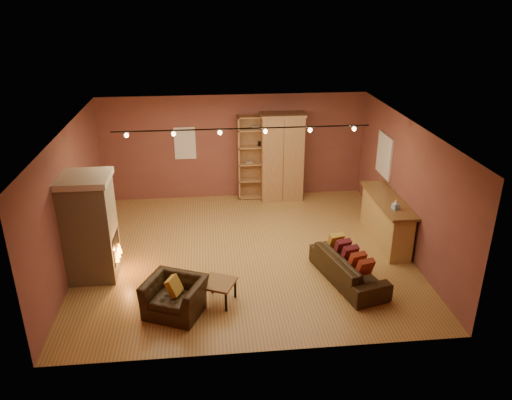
{
  "coord_description": "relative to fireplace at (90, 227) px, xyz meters",
  "views": [
    {
      "loc": [
        -0.74,
        -9.54,
        5.34
      ],
      "look_at": [
        0.27,
        0.2,
        1.14
      ],
      "focal_mm": 35.0,
      "sensor_mm": 36.0,
      "label": 1
    }
  ],
  "objects": [
    {
      "name": "armoire",
      "position": [
        4.28,
        3.55,
        0.12
      ],
      "size": [
        1.16,
        0.66,
        2.35
      ],
      "color": "tan",
      "rests_on": "floor"
    },
    {
      "name": "floor",
      "position": [
        3.04,
        0.6,
        -1.06
      ],
      "size": [
        7.0,
        7.0,
        0.0
      ],
      "primitive_type": "plane",
      "color": "olive",
      "rests_on": "ground"
    },
    {
      "name": "bookcase",
      "position": [
        3.59,
        3.73,
        0.1
      ],
      "size": [
        0.93,
        0.36,
        2.28
      ],
      "color": "tan",
      "rests_on": "floor"
    },
    {
      "name": "fireplace",
      "position": [
        0.0,
        0.0,
        0.0
      ],
      "size": [
        1.01,
        0.98,
        2.12
      ],
      "color": "#C4B388",
      "rests_on": "floor"
    },
    {
      "name": "ceiling",
      "position": [
        3.04,
        0.6,
        1.74
      ],
      "size": [
        7.0,
        7.0,
        0.0
      ],
      "primitive_type": "plane",
      "rotation": [
        3.14,
        0.0,
        0.0
      ],
      "color": "brown",
      "rests_on": "back_wall"
    },
    {
      "name": "right_window",
      "position": [
        6.51,
        2.0,
        0.59
      ],
      "size": [
        0.05,
        0.9,
        1.0
      ],
      "primitive_type": "cube",
      "color": "white",
      "rests_on": "right_wall"
    },
    {
      "name": "back_window",
      "position": [
        1.74,
        3.83,
        0.49
      ],
      "size": [
        0.56,
        0.04,
        0.86
      ],
      "primitive_type": "cube",
      "color": "white",
      "rests_on": "back_wall"
    },
    {
      "name": "coffee_table",
      "position": [
        2.42,
        -1.2,
        -0.7
      ],
      "size": [
        0.73,
        0.73,
        0.42
      ],
      "rotation": [
        0.0,
        0.0,
        -0.43
      ],
      "color": "brown",
      "rests_on": "floor"
    },
    {
      "name": "bar_counter",
      "position": [
        6.24,
        0.8,
        -0.53
      ],
      "size": [
        0.59,
        2.19,
        1.05
      ],
      "color": "tan",
      "rests_on": "floor"
    },
    {
      "name": "track_rail",
      "position": [
        3.04,
        0.8,
        1.63
      ],
      "size": [
        5.2,
        0.09,
        0.13
      ],
      "color": "black",
      "rests_on": "ceiling"
    },
    {
      "name": "tissue_box",
      "position": [
        6.19,
        0.24,
        0.08
      ],
      "size": [
        0.14,
        0.14,
        0.21
      ],
      "rotation": [
        0.0,
        0.0,
        0.3
      ],
      "color": "#83AFD2",
      "rests_on": "bar_counter"
    },
    {
      "name": "armchair",
      "position": [
        1.64,
        -1.44,
        -0.63
      ],
      "size": [
        1.16,
        0.99,
        0.86
      ],
      "rotation": [
        0.0,
        0.0,
        -0.41
      ],
      "color": "black",
      "rests_on": "floor"
    },
    {
      "name": "back_wall",
      "position": [
        3.04,
        3.85,
        0.34
      ],
      "size": [
        7.0,
        0.02,
        2.8
      ],
      "primitive_type": "cube",
      "color": "brown",
      "rests_on": "floor"
    },
    {
      "name": "loveseat",
      "position": [
        4.97,
        -0.74,
        -0.67
      ],
      "size": [
        1.03,
        2.0,
        0.79
      ],
      "rotation": [
        0.0,
        0.0,
        1.83
      ],
      "color": "black",
      "rests_on": "floor"
    },
    {
      "name": "left_wall",
      "position": [
        -0.46,
        0.6,
        0.34
      ],
      "size": [
        0.02,
        6.5,
        2.8
      ],
      "primitive_type": "cube",
      "color": "brown",
      "rests_on": "floor"
    },
    {
      "name": "right_wall",
      "position": [
        6.54,
        0.6,
        0.34
      ],
      "size": [
        0.02,
        6.5,
        2.8
      ],
      "primitive_type": "cube",
      "color": "brown",
      "rests_on": "floor"
    }
  ]
}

